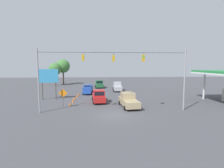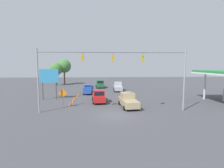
{
  "view_description": "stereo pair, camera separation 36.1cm",
  "coord_description": "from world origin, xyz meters",
  "px_view_note": "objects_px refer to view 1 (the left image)",
  "views": [
    {
      "loc": [
        1.8,
        21.35,
        6.29
      ],
      "look_at": [
        -0.28,
        -9.01,
        3.0
      ],
      "focal_mm": 28.0,
      "sensor_mm": 36.0,
      "label": 1
    },
    {
      "loc": [
        1.44,
        21.37,
        6.29
      ],
      "look_at": [
        -0.28,
        -9.01,
        3.0
      ],
      "focal_mm": 28.0,
      "sensor_mm": 36.0,
      "label": 2
    }
  ],
  "objects_px": {
    "sedan_blue_withflow_far": "(88,89)",
    "traffic_cone_fourth": "(77,96)",
    "tree_horizon_left": "(63,66)",
    "traffic_cone_second": "(73,101)",
    "pickup_truck_silver_oncoming_deep": "(117,87)",
    "roadside_billboard": "(49,78)",
    "traffic_cone_fifth": "(79,94)",
    "pickup_truck_green_withflow_deep": "(99,84)",
    "pickup_truck_tan_crossing_near": "(128,100)",
    "tree_horizon_right": "(55,69)",
    "traffic_cone_nearest": "(70,104)",
    "work_zone_sign": "(63,95)",
    "traffic_cone_third": "(74,98)",
    "overhead_signal_span": "(114,73)",
    "pickup_truck_red_withflow_mid": "(99,96)"
  },
  "relations": [
    {
      "from": "sedan_blue_withflow_far",
      "to": "traffic_cone_fourth",
      "type": "relative_size",
      "value": 7.06
    },
    {
      "from": "sedan_blue_withflow_far",
      "to": "tree_horizon_left",
      "type": "distance_m",
      "value": 21.78
    },
    {
      "from": "traffic_cone_fourth",
      "to": "traffic_cone_second",
      "type": "bearing_deg",
      "value": 89.38
    },
    {
      "from": "pickup_truck_silver_oncoming_deep",
      "to": "roadside_billboard",
      "type": "relative_size",
      "value": 1.01
    },
    {
      "from": "tree_horizon_left",
      "to": "traffic_cone_fifth",
      "type": "bearing_deg",
      "value": 109.54
    },
    {
      "from": "pickup_truck_green_withflow_deep",
      "to": "traffic_cone_fifth",
      "type": "relative_size",
      "value": 9.09
    },
    {
      "from": "pickup_truck_tan_crossing_near",
      "to": "tree_horizon_right",
      "type": "bearing_deg",
      "value": -58.37
    },
    {
      "from": "traffic_cone_nearest",
      "to": "work_zone_sign",
      "type": "distance_m",
      "value": 2.34
    },
    {
      "from": "pickup_truck_green_withflow_deep",
      "to": "traffic_cone_third",
      "type": "bearing_deg",
      "value": 75.1
    },
    {
      "from": "traffic_cone_fourth",
      "to": "traffic_cone_fifth",
      "type": "xyz_separation_m",
      "value": [
        -0.05,
        -2.46,
        0.0
      ]
    },
    {
      "from": "overhead_signal_span",
      "to": "traffic_cone_fourth",
      "type": "height_order",
      "value": "overhead_signal_span"
    },
    {
      "from": "pickup_truck_red_withflow_mid",
      "to": "traffic_cone_fifth",
      "type": "bearing_deg",
      "value": -58.97
    },
    {
      "from": "pickup_truck_green_withflow_deep",
      "to": "tree_horizon_left",
      "type": "relative_size",
      "value": 0.67
    },
    {
      "from": "sedan_blue_withflow_far",
      "to": "pickup_truck_red_withflow_mid",
      "type": "bearing_deg",
      "value": 105.55
    },
    {
      "from": "traffic_cone_fourth",
      "to": "work_zone_sign",
      "type": "distance_m",
      "value": 8.67
    },
    {
      "from": "pickup_truck_red_withflow_mid",
      "to": "traffic_cone_second",
      "type": "height_order",
      "value": "pickup_truck_red_withflow_mid"
    },
    {
      "from": "sedan_blue_withflow_far",
      "to": "work_zone_sign",
      "type": "relative_size",
      "value": 1.49
    },
    {
      "from": "tree_horizon_left",
      "to": "tree_horizon_right",
      "type": "relative_size",
      "value": 1.17
    },
    {
      "from": "traffic_cone_fourth",
      "to": "tree_horizon_left",
      "type": "height_order",
      "value": "tree_horizon_left"
    },
    {
      "from": "overhead_signal_span",
      "to": "pickup_truck_red_withflow_mid",
      "type": "relative_size",
      "value": 3.57
    },
    {
      "from": "traffic_cone_third",
      "to": "traffic_cone_fifth",
      "type": "distance_m",
      "value": 4.68
    },
    {
      "from": "traffic_cone_third",
      "to": "pickup_truck_red_withflow_mid",
      "type": "bearing_deg",
      "value": 151.8
    },
    {
      "from": "traffic_cone_nearest",
      "to": "tree_horizon_left",
      "type": "relative_size",
      "value": 0.07
    },
    {
      "from": "pickup_truck_tan_crossing_near",
      "to": "traffic_cone_fourth",
      "type": "distance_m",
      "value": 12.23
    },
    {
      "from": "traffic_cone_nearest",
      "to": "work_zone_sign",
      "type": "bearing_deg",
      "value": 62.75
    },
    {
      "from": "traffic_cone_second",
      "to": "tree_horizon_left",
      "type": "height_order",
      "value": "tree_horizon_left"
    },
    {
      "from": "traffic_cone_second",
      "to": "work_zone_sign",
      "type": "distance_m",
      "value": 4.15
    },
    {
      "from": "tree_horizon_left",
      "to": "traffic_cone_fourth",
      "type": "bearing_deg",
      "value": 107.5
    },
    {
      "from": "traffic_cone_third",
      "to": "traffic_cone_fifth",
      "type": "bearing_deg",
      "value": -93.02
    },
    {
      "from": "traffic_cone_nearest",
      "to": "traffic_cone_second",
      "type": "bearing_deg",
      "value": -92.13
    },
    {
      "from": "overhead_signal_span",
      "to": "traffic_cone_fifth",
      "type": "bearing_deg",
      "value": -64.59
    },
    {
      "from": "pickup_truck_silver_oncoming_deep",
      "to": "overhead_signal_span",
      "type": "bearing_deg",
      "value": 82.86
    },
    {
      "from": "traffic_cone_fourth",
      "to": "sedan_blue_withflow_far",
      "type": "bearing_deg",
      "value": -115.04
    },
    {
      "from": "pickup_truck_silver_oncoming_deep",
      "to": "traffic_cone_third",
      "type": "relative_size",
      "value": 9.4
    },
    {
      "from": "traffic_cone_fifth",
      "to": "pickup_truck_silver_oncoming_deep",
      "type": "bearing_deg",
      "value": -146.01
    },
    {
      "from": "overhead_signal_span",
      "to": "pickup_truck_silver_oncoming_deep",
      "type": "bearing_deg",
      "value": -97.14
    },
    {
      "from": "pickup_truck_silver_oncoming_deep",
      "to": "work_zone_sign",
      "type": "distance_m",
      "value": 19.45
    },
    {
      "from": "pickup_truck_green_withflow_deep",
      "to": "tree_horizon_left",
      "type": "xyz_separation_m",
      "value": [
        11.62,
        -8.43,
        4.98
      ]
    },
    {
      "from": "sedan_blue_withflow_far",
      "to": "traffic_cone_nearest",
      "type": "xyz_separation_m",
      "value": [
        2.03,
        11.08,
        -0.75
      ]
    },
    {
      "from": "overhead_signal_span",
      "to": "pickup_truck_tan_crossing_near",
      "type": "distance_m",
      "value": 5.52
    },
    {
      "from": "sedan_blue_withflow_far",
      "to": "roadside_billboard",
      "type": "height_order",
      "value": "roadside_billboard"
    },
    {
      "from": "traffic_cone_second",
      "to": "pickup_truck_green_withflow_deep",
      "type": "bearing_deg",
      "value": -102.61
    },
    {
      "from": "work_zone_sign",
      "to": "tree_horizon_left",
      "type": "xyz_separation_m",
      "value": [
        6.43,
        -31.63,
        3.97
      ]
    },
    {
      "from": "pickup_truck_green_withflow_deep",
      "to": "work_zone_sign",
      "type": "distance_m",
      "value": 23.8
    },
    {
      "from": "pickup_truck_silver_oncoming_deep",
      "to": "traffic_cone_fifth",
      "type": "distance_m",
      "value": 10.6
    },
    {
      "from": "pickup_truck_red_withflow_mid",
      "to": "roadside_billboard",
      "type": "relative_size",
      "value": 1.0
    },
    {
      "from": "sedan_blue_withflow_far",
      "to": "traffic_cone_nearest",
      "type": "relative_size",
      "value": 7.06
    },
    {
      "from": "pickup_truck_green_withflow_deep",
      "to": "sedan_blue_withflow_far",
      "type": "xyz_separation_m",
      "value": [
        2.42,
        10.69,
        0.07
      ]
    },
    {
      "from": "roadside_billboard",
      "to": "tree_horizon_left",
      "type": "height_order",
      "value": "tree_horizon_left"
    },
    {
      "from": "traffic_cone_third",
      "to": "tree_horizon_left",
      "type": "height_order",
      "value": "tree_horizon_left"
    }
  ]
}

